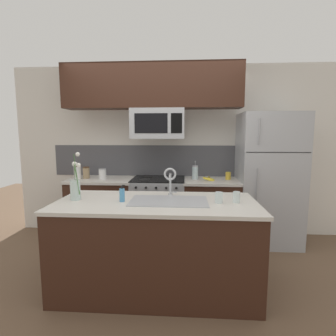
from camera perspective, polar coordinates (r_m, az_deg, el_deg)
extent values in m
plane|color=brown|center=(3.28, -3.74, -21.15)|extent=(10.00, 10.00, 0.00)
cube|color=silver|center=(4.14, 2.57, 3.71)|extent=(5.20, 0.10, 2.60)
cube|color=#4C4C51|center=(4.12, -1.64, 1.60)|extent=(3.39, 0.01, 0.48)
cube|color=#381E14|center=(4.11, -13.99, -8.76)|extent=(0.93, 0.62, 0.88)
cube|color=beige|center=(4.01, -14.20, -2.50)|extent=(0.96, 0.65, 0.03)
cube|color=#381E14|center=(3.94, 9.25, -9.35)|extent=(0.77, 0.62, 0.88)
cube|color=beige|center=(3.83, 9.39, -2.83)|extent=(0.80, 0.65, 0.03)
cube|color=#A8AAAF|center=(3.94, -2.06, -9.01)|extent=(0.76, 0.62, 0.91)
cube|color=black|center=(3.83, -2.09, -2.38)|extent=(0.76, 0.62, 0.01)
cylinder|color=black|center=(3.72, -5.10, -2.55)|extent=(0.15, 0.15, 0.01)
cylinder|color=black|center=(3.68, 0.52, -2.62)|extent=(0.15, 0.15, 0.01)
cylinder|color=black|center=(3.99, -4.50, -1.87)|extent=(0.15, 0.15, 0.01)
cylinder|color=black|center=(3.95, 0.75, -1.93)|extent=(0.15, 0.15, 0.01)
cylinder|color=black|center=(3.57, -7.01, -4.24)|extent=(0.03, 0.02, 0.03)
cylinder|color=black|center=(3.54, -4.83, -4.29)|extent=(0.03, 0.02, 0.03)
cylinder|color=black|center=(3.53, -2.63, -4.33)|extent=(0.03, 0.02, 0.03)
cylinder|color=black|center=(3.51, -0.40, -4.37)|extent=(0.03, 0.02, 0.03)
cylinder|color=black|center=(3.51, 1.83, -4.39)|extent=(0.03, 0.02, 0.03)
cube|color=#A8AAAF|center=(3.76, -2.18, 9.58)|extent=(0.74, 0.40, 0.41)
cube|color=black|center=(3.57, -3.73, 9.69)|extent=(0.45, 0.00, 0.27)
cube|color=black|center=(3.54, 1.86, 9.72)|extent=(0.15, 0.00, 0.27)
cube|color=#381E14|center=(3.79, -3.51, 17.27)|extent=(2.46, 0.34, 0.60)
cube|color=#A8AAAF|center=(4.01, 20.94, -2.27)|extent=(0.84, 0.72, 1.85)
cube|color=black|center=(3.62, 22.91, 3.16)|extent=(0.81, 0.00, 0.01)
cylinder|color=#99999E|center=(3.52, 19.29, 7.45)|extent=(0.01, 0.01, 0.33)
cylinder|color=#99999E|center=(3.61, 18.73, -5.60)|extent=(0.01, 0.01, 0.70)
cylinder|color=silver|center=(4.12, -19.07, -0.90)|extent=(0.11, 0.11, 0.18)
cylinder|color=#4C331E|center=(4.11, -19.13, 0.48)|extent=(0.11, 0.11, 0.02)
cylinder|color=#997F5B|center=(4.09, -17.38, -1.07)|extent=(0.10, 0.10, 0.16)
cylinder|color=#4C331E|center=(4.07, -17.42, 0.15)|extent=(0.10, 0.10, 0.02)
cylinder|color=silver|center=(3.95, -14.06, -1.37)|extent=(0.11, 0.11, 0.14)
cylinder|color=#B2B2B7|center=(3.94, -14.09, -0.27)|extent=(0.11, 0.11, 0.02)
ellipsoid|color=yellow|center=(3.76, 8.74, -2.41)|extent=(0.17, 0.11, 0.07)
ellipsoid|color=yellow|center=(3.77, 8.83, -2.37)|extent=(0.18, 0.05, 0.07)
ellipsoid|color=yellow|center=(3.76, 8.92, -2.41)|extent=(0.18, 0.05, 0.07)
ellipsoid|color=yellow|center=(3.77, 9.00, -2.37)|extent=(0.17, 0.10, 0.07)
cylinder|color=brown|center=(3.76, 8.88, -1.96)|extent=(0.02, 0.02, 0.03)
cylinder|color=silver|center=(3.86, 5.91, -1.08)|extent=(0.09, 0.09, 0.18)
cylinder|color=#A3A3AA|center=(3.85, 5.93, 0.39)|extent=(0.08, 0.08, 0.02)
cylinder|color=#A3A3AA|center=(3.84, 5.94, 0.91)|extent=(0.01, 0.01, 0.05)
sphere|color=#A3A3AA|center=(3.84, 5.95, 1.40)|extent=(0.02, 0.02, 0.02)
cylinder|color=gold|center=(3.90, 12.95, -1.66)|extent=(0.08, 0.08, 0.11)
cube|color=#381E14|center=(2.76, -2.52, -16.74)|extent=(1.95, 0.86, 0.88)
cube|color=beige|center=(2.61, -2.58, -7.59)|extent=(1.98, 0.89, 0.03)
cube|color=#ADAFB5|center=(2.59, 0.17, -7.18)|extent=(0.76, 0.44, 0.01)
cube|color=#ADAFB5|center=(2.63, -3.67, -8.77)|extent=(0.30, 0.33, 0.15)
cube|color=#ADAFB5|center=(2.61, 4.05, -8.91)|extent=(0.30, 0.33, 0.15)
cylinder|color=#B7BABF|center=(2.84, 0.51, -5.75)|extent=(0.04, 0.04, 0.02)
cylinder|color=#B7BABF|center=(2.82, 0.51, -3.37)|extent=(0.02, 0.02, 0.22)
torus|color=#B7BABF|center=(2.75, 0.45, -1.33)|extent=(0.13, 0.02, 0.13)
cylinder|color=#B7BABF|center=(2.70, 0.38, -2.14)|extent=(0.02, 0.02, 0.06)
cube|color=#B7BABF|center=(2.84, 1.22, -5.27)|extent=(0.07, 0.01, 0.01)
cylinder|color=#4C93C6|center=(2.61, -9.97, -5.81)|extent=(0.05, 0.05, 0.13)
cylinder|color=black|center=(2.60, -10.01, -4.16)|extent=(0.02, 0.02, 0.02)
cube|color=black|center=(2.59, -9.67, -3.78)|extent=(0.03, 0.01, 0.01)
cylinder|color=silver|center=(2.57, 11.03, -6.31)|extent=(0.07, 0.07, 0.11)
cylinder|color=silver|center=(2.63, 14.66, -6.14)|extent=(0.07, 0.07, 0.11)
cylinder|color=silver|center=(2.80, -19.52, -4.53)|extent=(0.10, 0.10, 0.20)
cylinder|color=silver|center=(2.81, -19.47, -5.81)|extent=(0.09, 0.09, 0.06)
cylinder|color=#386B2D|center=(2.76, -19.19, -2.40)|extent=(0.06, 0.02, 0.29)
sphere|color=white|center=(2.72, -18.89, 0.62)|extent=(0.04, 0.04, 0.04)
cylinder|color=#386B2D|center=(2.73, -19.28, -1.35)|extent=(0.07, 0.06, 0.40)
sphere|color=white|center=(2.67, -19.07, 2.84)|extent=(0.04, 0.04, 0.04)
cylinder|color=#386B2D|center=(2.80, -19.58, -2.25)|extent=(0.02, 0.06, 0.29)
sphere|color=white|center=(2.81, -19.67, 0.83)|extent=(0.05, 0.05, 0.05)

